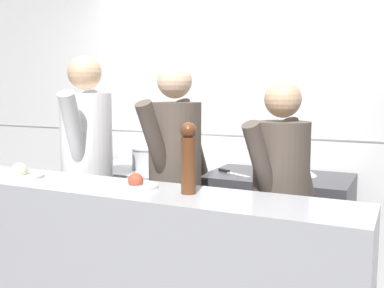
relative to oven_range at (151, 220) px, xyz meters
name	(u,v)px	position (x,y,z in m)	size (l,w,h in m)	color
wall_back_tiled	(230,117)	(0.55, 0.40, 0.86)	(8.00, 0.06, 2.60)	white
oven_range	(151,220)	(0.00, 0.00, 0.00)	(1.08, 0.71, 0.88)	#38383D
prep_counter	(276,236)	(1.08, 0.00, 0.01)	(1.04, 0.65, 0.91)	#38383D
pass_counter	(123,277)	(0.53, -1.20, 0.06)	(2.58, 0.45, 1.01)	#B7BABF
stock_pot	(151,157)	(0.02, -0.01, 0.54)	(0.34, 0.34, 0.18)	#B7BABF
mixing_bowl_steel	(297,168)	(1.20, 0.06, 0.52)	(0.29, 0.29, 0.10)	#B7BABF
chefs_knife	(231,173)	(0.75, -0.09, 0.48)	(0.31, 0.19, 0.02)	#B7BABF
plated_dish_main	(20,174)	(-0.17, -1.24, 0.59)	(0.28, 0.28, 0.10)	white
plated_dish_appetiser	(136,184)	(0.61, -1.17, 0.58)	(0.24, 0.24, 0.08)	white
pepper_mill	(188,157)	(0.93, -1.17, 0.75)	(0.08, 0.08, 0.36)	brown
chef_head_cook	(87,168)	(-0.11, -0.68, 0.54)	(0.46, 0.76, 1.77)	black
chef_sous	(175,179)	(0.56, -0.61, 0.50)	(0.39, 0.75, 1.70)	black
chef_line	(280,203)	(1.28, -0.67, 0.44)	(0.41, 0.68, 1.58)	black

